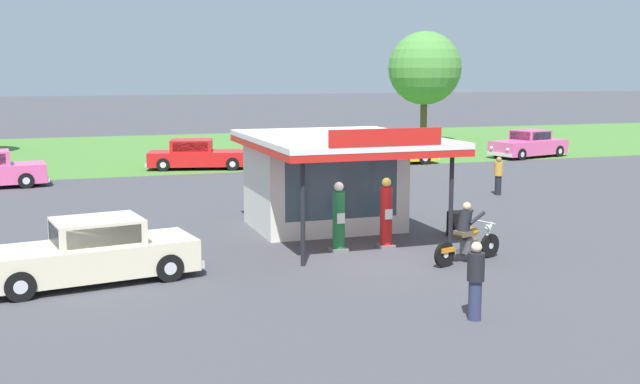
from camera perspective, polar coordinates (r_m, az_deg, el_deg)
ground_plane at (r=20.44m, az=3.76°, el=-4.76°), size 300.00×300.00×0.00m
grass_verge_strip at (r=49.18m, az=-9.68°, el=3.17°), size 120.00×24.00×0.01m
service_station_kiosk at (r=23.51m, az=0.53°, el=1.35°), size 5.06×6.83×3.45m
gas_pump_nearside at (r=20.65m, az=1.41°, el=-2.11°), size 0.44×0.44×1.92m
gas_pump_offside at (r=21.16m, az=4.97°, el=-1.80°), size 0.44×0.44×1.98m
motorcycle_with_rider at (r=19.89m, az=10.95°, el=-3.36°), size 2.24×0.93×1.58m
featured_classic_sedan at (r=18.49m, az=-16.77°, el=-4.45°), size 5.20×2.54×1.49m
parked_car_back_row_centre at (r=45.60m, az=15.37°, el=3.42°), size 5.16×3.04×1.57m
parked_car_back_row_left at (r=40.75m, az=4.98°, el=3.08°), size 5.48×1.97×1.56m
parked_car_back_row_centre_right at (r=39.10m, az=-9.16°, el=2.71°), size 5.48×3.05×1.49m
bystander_leaning_by_kiosk at (r=15.32m, az=11.58°, el=-6.43°), size 0.34×0.34×1.58m
bystander_chatting_near_pumps at (r=31.10m, az=13.22°, el=1.24°), size 0.34×0.34×1.53m
tree_oak_far_left at (r=53.32m, az=7.94°, el=9.06°), size 5.02×5.02×7.65m
spare_tire_stack at (r=23.15m, az=10.19°, el=-2.35°), size 0.60×0.60×0.72m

